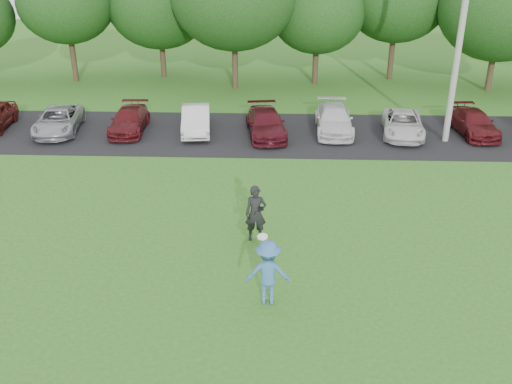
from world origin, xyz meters
TOP-DOWN VIEW (x-y plane):
  - ground at (0.00, 0.00)m, footprint 100.00×100.00m
  - parking_lot at (0.00, 13.00)m, footprint 32.00×6.50m
  - utility_pole at (8.53, 12.31)m, footprint 0.28×0.28m
  - frisbee_player at (0.48, -0.65)m, footprint 1.19×0.68m
  - camera_bystander at (0.03, 2.70)m, footprint 0.70×0.49m
  - parked_cars at (-0.58, 13.05)m, footprint 28.33×4.95m
  - tree_row at (1.51, 22.76)m, footprint 42.39×9.85m

SIDE VIEW (x-z plane):
  - ground at x=0.00m, z-range 0.00..0.00m
  - parking_lot at x=0.00m, z-range 0.00..0.03m
  - parked_cars at x=-0.58m, z-range -0.01..1.24m
  - frisbee_player at x=0.48m, z-range -0.15..1.98m
  - camera_bystander at x=0.03m, z-range 0.00..1.85m
  - tree_row at x=1.51m, z-range 0.59..9.23m
  - utility_pole at x=8.53m, z-range 0.00..9.99m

